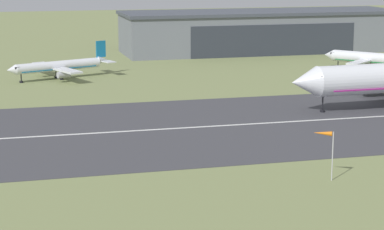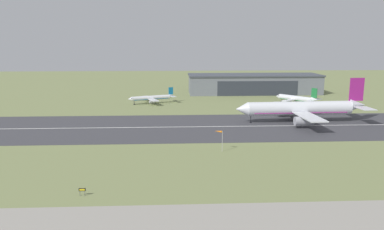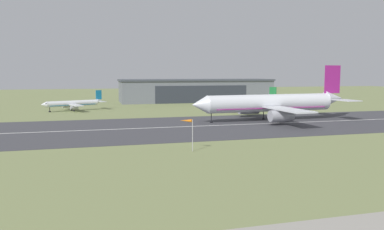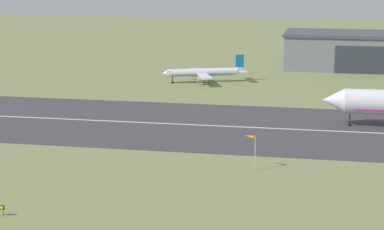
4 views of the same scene
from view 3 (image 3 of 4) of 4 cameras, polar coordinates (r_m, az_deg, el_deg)
name	(u,v)px [view 3 (image 3 of 4)]	position (r m, az deg, el deg)	size (l,w,h in m)	color
ground_plane	(51,192)	(51.42, -20.67, -10.89)	(667.21, 667.21, 0.00)	#7A8451
runway_strip	(71,131)	(102.07, -17.91, -2.34)	(427.21, 46.75, 0.06)	#3D3D42
runway_centreline	(71,131)	(102.07, -17.91, -2.32)	(384.49, 0.70, 0.01)	silver
hangar_building	(196,90)	(201.20, 0.64, 3.79)	(81.50, 23.38, 11.91)	slate
airplane_landing	(271,103)	(120.98, 11.91, 1.74)	(53.06, 44.18, 17.58)	silver
airplane_parked_west	(73,104)	(157.46, -17.65, 1.68)	(25.18, 19.63, 7.99)	silver
airplane_parked_centre	(251,101)	(164.82, 8.95, 2.13)	(20.87, 22.77, 9.29)	silver
windsock_pole	(187,122)	(71.57, -0.79, -1.15)	(2.33, 1.69, 6.21)	#B7B7BC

